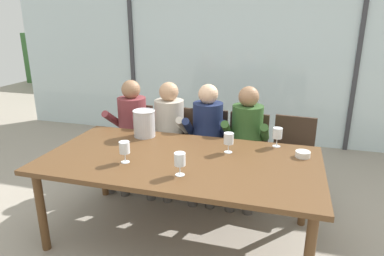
{
  "coord_description": "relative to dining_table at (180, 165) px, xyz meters",
  "views": [
    {
      "loc": [
        0.81,
        -2.45,
        1.85
      ],
      "look_at": [
        0.0,
        0.35,
        0.9
      ],
      "focal_mm": 31.75,
      "sensor_mm": 36.0,
      "label": 1
    }
  ],
  "objects": [
    {
      "name": "person_maroon_top",
      "position": [
        -0.88,
        0.86,
        -0.0
      ],
      "size": [
        0.48,
        0.63,
        1.2
      ],
      "rotation": [
        0.0,
        0.0,
        -0.07
      ],
      "color": "brown",
      "rests_on": "ground"
    },
    {
      "name": "wine_glass_near_bucket",
      "position": [
        -0.39,
        -0.2,
        0.18
      ],
      "size": [
        0.08,
        0.08,
        0.17
      ],
      "color": "silver",
      "rests_on": "dining_table"
    },
    {
      "name": "wine_glass_center_pour",
      "position": [
        0.1,
        -0.3,
        0.18
      ],
      "size": [
        0.08,
        0.08,
        0.17
      ],
      "color": "silver",
      "rests_on": "dining_table"
    },
    {
      "name": "chair_near_window_right",
      "position": [
        0.9,
        0.99,
        -0.18
      ],
      "size": [
        0.48,
        0.48,
        0.88
      ],
      "rotation": [
        0.0,
        0.0,
        -0.09
      ],
      "color": "#332319",
      "rests_on": "ground"
    },
    {
      "name": "wine_glass_by_left_taster",
      "position": [
        0.75,
        0.49,
        0.18
      ],
      "size": [
        0.08,
        0.08,
        0.17
      ],
      "color": "silver",
      "rests_on": "dining_table"
    },
    {
      "name": "chair_right_of_center",
      "position": [
        0.43,
        0.97,
        -0.18
      ],
      "size": [
        0.47,
        0.47,
        0.88
      ],
      "rotation": [
        0.0,
        0.0,
        -0.07
      ],
      "color": "#332319",
      "rests_on": "ground"
    },
    {
      "name": "hillside_vineyard",
      "position": [
        0.0,
        7.05,
        0.04
      ],
      "size": [
        13.46,
        2.4,
        1.44
      ],
      "primitive_type": "cube",
      "color": "#386633",
      "rests_on": "ground"
    },
    {
      "name": "window_mullion_right",
      "position": [
        1.68,
        2.66,
        0.61
      ],
      "size": [
        0.06,
        0.06,
        2.6
      ],
      "primitive_type": "cube",
      "color": "#38383D",
      "rests_on": "ground"
    },
    {
      "name": "chair_center",
      "position": [
        -0.01,
        1.0,
        -0.18
      ],
      "size": [
        0.45,
        0.45,
        0.88
      ],
      "rotation": [
        0.0,
        0.0,
        0.03
      ],
      "color": "#332319",
      "rests_on": "ground"
    },
    {
      "name": "dining_table",
      "position": [
        0.0,
        0.0,
        0.0
      ],
      "size": [
        2.26,
        1.17,
        0.75
      ],
      "color": "brown",
      "rests_on": "ground"
    },
    {
      "name": "window_glass_panel",
      "position": [
        0.0,
        2.68,
        0.61
      ],
      "size": [
        7.46,
        0.03,
        2.6
      ],
      "primitive_type": "cube",
      "color": "silver",
      "rests_on": "ground"
    },
    {
      "name": "person_olive_shirt",
      "position": [
        0.43,
        0.86,
        -0.0
      ],
      "size": [
        0.46,
        0.61,
        1.2
      ],
      "rotation": [
        0.0,
        0.0,
        0.0
      ],
      "color": "#2D5123",
      "rests_on": "ground"
    },
    {
      "name": "person_beige_jumper",
      "position": [
        -0.43,
        0.86,
        -0.0
      ],
      "size": [
        0.47,
        0.62,
        1.2
      ],
      "rotation": [
        0.0,
        0.0,
        0.03
      ],
      "color": "#B7AD9E",
      "rests_on": "ground"
    },
    {
      "name": "person_navy_polo",
      "position": [
        0.01,
        0.86,
        -0.0
      ],
      "size": [
        0.49,
        0.63,
        1.2
      ],
      "rotation": [
        0.0,
        0.0,
        0.09
      ],
      "color": "#192347",
      "rests_on": "ground"
    },
    {
      "name": "ice_bucket_primary",
      "position": [
        -0.5,
        0.42,
        0.2
      ],
      "size": [
        0.22,
        0.22,
        0.26
      ],
      "color": "#B7B7BC",
      "rests_on": "dining_table"
    },
    {
      "name": "chair_left_of_center",
      "position": [
        -0.42,
        1.02,
        -0.18
      ],
      "size": [
        0.5,
        0.5,
        0.88
      ],
      "rotation": [
        0.0,
        0.0,
        -0.15
      ],
      "color": "#332319",
      "rests_on": "ground"
    },
    {
      "name": "wine_glass_by_right_taster",
      "position": [
        0.36,
        0.23,
        0.19
      ],
      "size": [
        0.08,
        0.08,
        0.17
      ],
      "color": "silver",
      "rests_on": "dining_table"
    },
    {
      "name": "chair_near_curtain",
      "position": [
        -0.9,
        0.98,
        -0.18
      ],
      "size": [
        0.45,
        0.45,
        0.88
      ],
      "rotation": [
        0.0,
        0.0,
        0.02
      ],
      "color": "#332319",
      "rests_on": "ground"
    },
    {
      "name": "ground",
      "position": [
        0.0,
        1.0,
        -0.69
      ],
      "size": [
        14.0,
        14.0,
        0.0
      ],
      "primitive_type": "plane",
      "color": "#9E9384"
    },
    {
      "name": "tasting_bowl",
      "position": [
        0.97,
        0.3,
        0.09
      ],
      "size": [
        0.12,
        0.12,
        0.05
      ],
      "primitive_type": "cylinder",
      "color": "silver",
      "rests_on": "dining_table"
    },
    {
      "name": "window_mullion_left",
      "position": [
        -1.68,
        2.66,
        0.61
      ],
      "size": [
        0.06,
        0.06,
        2.6
      ],
      "primitive_type": "cube",
      "color": "#38383D",
      "rests_on": "ground"
    }
  ]
}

